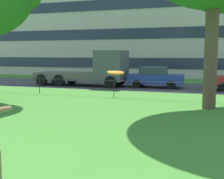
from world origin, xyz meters
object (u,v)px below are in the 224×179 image
flatbed_truck_center (94,70)px  apartment_building_background (115,1)px  frisbee (115,73)px  car_blue_right (155,77)px

flatbed_truck_center → apartment_building_background: bearing=101.9°
flatbed_truck_center → apartment_building_background: size_ratio=0.23×
frisbee → apartment_building_background: bearing=107.6°
frisbee → flatbed_truck_center: (-7.04, 16.75, -0.97)m
flatbed_truck_center → apartment_building_background: apartment_building_background is taller
frisbee → car_blue_right: frisbee is taller
apartment_building_background → flatbed_truck_center: bearing=-78.1°
flatbed_truck_center → apartment_building_background: 18.67m
flatbed_truck_center → frisbee: bearing=-67.2°
apartment_building_background → car_blue_right: bearing=-62.8°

